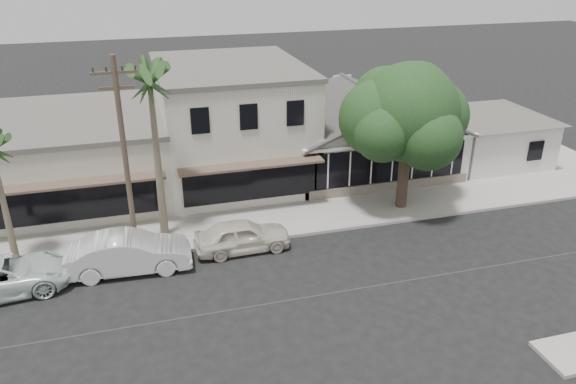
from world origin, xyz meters
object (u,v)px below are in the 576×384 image
object	(u,v)px
car_1	(129,253)
shade_tree	(405,114)
utility_pole	(125,157)
car_2	(1,276)
car_0	(242,236)

from	to	relation	value
car_1	shade_tree	distance (m)	14.81
utility_pole	car_1	world-z (taller)	utility_pole
car_1	car_2	xyz separation A→B (m)	(-5.00, -0.30, -0.11)
car_1	utility_pole	bearing A→B (deg)	-11.78
shade_tree	car_0	bearing A→B (deg)	-165.79
car_1	shade_tree	world-z (taller)	shade_tree
car_0	car_1	bearing A→B (deg)	93.58
car_0	shade_tree	distance (m)	10.19
utility_pole	car_0	distance (m)	6.24
car_1	shade_tree	xyz separation A→B (m)	(13.93, 2.67, 4.25)
utility_pole	car_1	bearing A→B (deg)	-104.58
car_2	car_1	bearing A→B (deg)	-93.12
utility_pole	car_1	xyz separation A→B (m)	(-0.31, -1.17, -3.93)
car_0	utility_pole	bearing A→B (deg)	79.65
car_1	shade_tree	size ratio (longest dim) A/B	0.67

